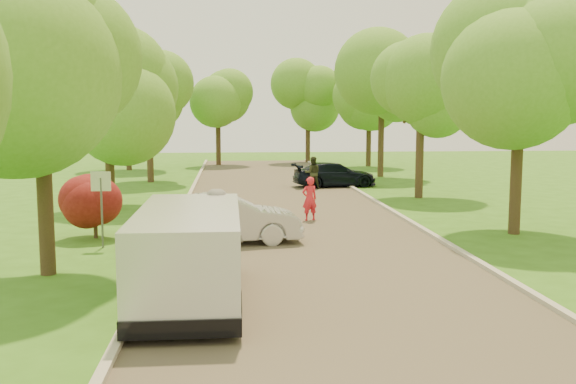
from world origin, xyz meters
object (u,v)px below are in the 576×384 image
object	(u,v)px
street_sign	(101,193)
person_striped	(310,199)
longboard	(217,269)
person_olive	(313,173)
silver_sedan	(226,219)
dark_sedan	(335,175)
skateboarder	(217,229)
minivan	(189,254)

from	to	relation	value
street_sign	person_striped	bearing A→B (deg)	32.47
longboard	person_olive	xyz separation A→B (m)	(4.50, 16.99, 0.72)
longboard	person_striped	distance (m)	8.03
silver_sedan	person_olive	world-z (taller)	person_olive
dark_sedan	person_olive	xyz separation A→B (m)	(-1.30, -1.01, 0.19)
silver_sedan	dark_sedan	size ratio (longest dim) A/B	1.00
person_striped	person_olive	distance (m)	9.73
silver_sedan	dark_sedan	distance (m)	15.50
skateboarder	person_striped	xyz separation A→B (m)	(3.14, 7.36, -0.29)
skateboarder	person_olive	bearing A→B (deg)	-109.81
silver_sedan	longboard	world-z (taller)	silver_sedan
person_striped	skateboarder	bearing A→B (deg)	48.05
person_striped	dark_sedan	bearing A→B (deg)	-122.88
silver_sedan	longboard	bearing A→B (deg)	171.06
street_sign	minivan	world-z (taller)	street_sign
minivan	silver_sedan	size ratio (longest dim) A/B	1.17
street_sign	person_striped	size ratio (longest dim) A/B	1.38
longboard	person_striped	bearing A→B (deg)	-118.08
dark_sedan	person_striped	size ratio (longest dim) A/B	2.78
person_olive	dark_sedan	bearing A→B (deg)	-141.30
silver_sedan	dark_sedan	bearing A→B (deg)	-26.90
person_olive	skateboarder	bearing A→B (deg)	76.04
skateboarder	person_olive	distance (m)	17.58
dark_sedan	skateboarder	size ratio (longest dim) A/B	2.30
street_sign	silver_sedan	bearing A→B (deg)	4.77
longboard	silver_sedan	bearing A→B (deg)	-98.19
person_olive	silver_sedan	bearing A→B (deg)	73.14
minivan	silver_sedan	xyz separation A→B (m)	(0.71, 5.92, -0.28)
longboard	person_olive	bearing A→B (deg)	-109.81
longboard	skateboarder	xyz separation A→B (m)	(0.00, 0.00, 0.97)
dark_sedan	skateboarder	bearing A→B (deg)	154.29
dark_sedan	street_sign	bearing A→B (deg)	140.46
street_sign	longboard	size ratio (longest dim) A/B	2.19
street_sign	silver_sedan	xyz separation A→B (m)	(3.50, 0.29, -0.84)
person_striped	minivan	bearing A→B (deg)	50.60
street_sign	longboard	xyz separation A→B (m)	(3.30, -3.26, -1.46)
longboard	skateboarder	distance (m)	0.97
person_striped	person_olive	bearing A→B (deg)	-116.90
minivan	person_striped	xyz separation A→B (m)	(3.65, 9.72, -0.22)
person_olive	longboard	bearing A→B (deg)	76.04
street_sign	skateboarder	world-z (taller)	street_sign
silver_sedan	longboard	size ratio (longest dim) A/B	4.40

